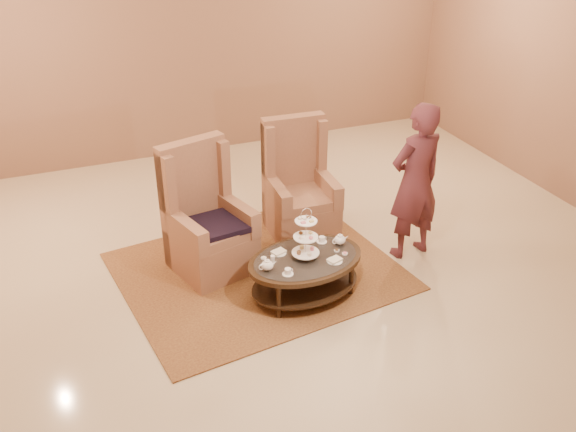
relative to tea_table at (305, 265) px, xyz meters
name	(u,v)px	position (x,y,z in m)	size (l,w,h in m)	color
ground	(297,292)	(-0.06, 0.07, -0.36)	(8.00, 8.00, 0.00)	beige
ceiling	(297,292)	(-0.06, 0.07, -0.36)	(8.00, 8.00, 0.02)	silver
wall_back	(189,34)	(-0.06, 4.07, 1.39)	(8.00, 0.04, 3.50)	#92684F
rug	(258,271)	(-0.30, 0.57, -0.36)	(3.08, 2.68, 0.01)	olive
tea_table	(305,265)	(0.00, 0.00, 0.00)	(1.28, 0.96, 1.00)	black
armchair_left	(206,228)	(-0.76, 0.89, 0.11)	(0.94, 0.95, 1.39)	#9B6648
armchair_right	(299,196)	(0.45, 1.25, 0.09)	(0.77, 0.79, 1.36)	#9B6648
person	(415,182)	(1.40, 0.32, 0.52)	(0.69, 0.50, 1.76)	#512229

